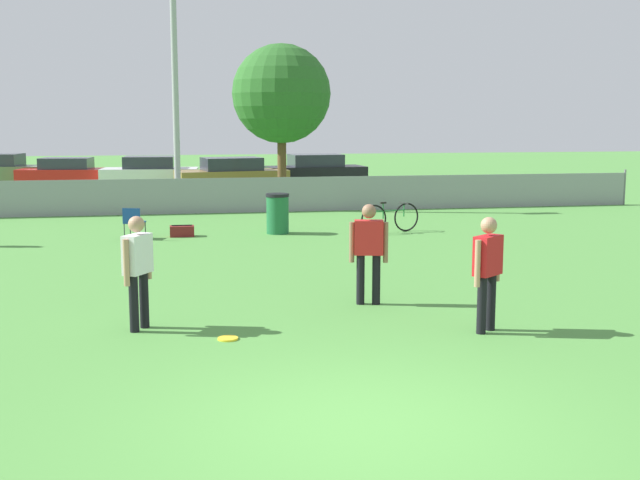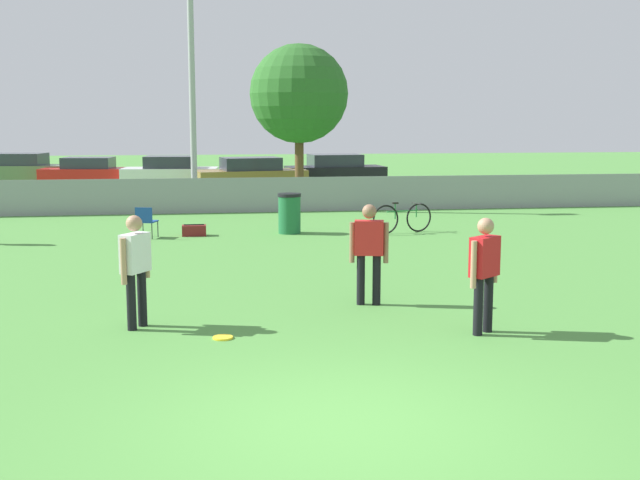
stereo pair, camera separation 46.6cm
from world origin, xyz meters
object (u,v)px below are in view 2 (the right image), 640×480
Objects in this scene: bicycle_sideline at (402,218)px; parked_car_tan at (251,175)px; frisbee_disc at (223,337)px; parked_car_olive at (19,170)px; gear_bag_sideline at (194,230)px; folding_chair_sideline at (146,220)px; light_pole at (191,35)px; trash_bin at (289,213)px; parked_car_red at (89,173)px; player_thrower_red at (369,247)px; parked_car_white at (170,173)px; player_receiver_white at (135,263)px; player_defender_red at (484,267)px; parked_car_dark at (335,171)px; tree_near_pole at (299,94)px.

bicycle_sideline is 13.04m from parked_car_tan.
bicycle_sideline is at bearing 62.91° from frisbee_disc.
parked_car_tan is at bearing -14.93° from parked_car_olive.
folding_chair_sideline is at bearing -166.63° from gear_bag_sideline.
light_pole reaches higher than trash_bin.
parked_car_red is at bearing -59.31° from folding_chair_sideline.
trash_bin is at bearing -155.89° from folding_chair_sideline.
player_thrower_red is 8.78m from folding_chair_sideline.
player_receiver_white is at bearing -83.95° from parked_car_white.
light_pole is 34.42× the size of frisbee_disc.
player_defender_red is at bearing 136.19° from folding_chair_sideline.
parked_car_dark is at bearing 47.51° from player_defender_red.
folding_chair_sideline is 6.50m from bicycle_sideline.
frisbee_disc is at bearing -90.07° from player_receiver_white.
gear_bag_sideline is 15.88m from parked_car_red.
player_receiver_white reaches higher than parked_car_red.
parked_car_dark reaches higher than parked_car_white.
light_pole is 8.21m from folding_chair_sideline.
trash_bin is (-2.90, 0.38, 0.13)m from bicycle_sideline.
player_defender_red is 2.05× the size of folding_chair_sideline.
player_defender_red reaches higher than parked_car_red.
folding_chair_sideline is at bearing -85.13° from parked_car_white.
parked_car_red is at bearing -18.13° from parked_car_olive.
tree_near_pole is at bearing 66.77° from gear_bag_sideline.
light_pole is at bearing -119.47° from parked_car_tan.
player_receiver_white reaches higher than trash_bin.
player_receiver_white and player_thrower_red have the same top height.
parked_car_white is at bearing -10.68° from parked_car_olive.
tree_near_pole is 3.31× the size of bicycle_sideline.
tree_near_pole reaches higher than parked_car_tan.
parked_car_dark reaches higher than frisbee_disc.
player_thrower_red is 2.68× the size of gear_bag_sideline.
player_receiver_white is 0.39× the size of parked_car_red.
player_defender_red is (4.07, -16.07, -4.62)m from light_pole.
parked_car_red is at bearing 106.92° from gear_bag_sideline.
bicycle_sideline is (1.62, -8.92, -3.42)m from tree_near_pole.
parked_car_olive reaches higher than parked_car_dark.
parked_car_tan reaches higher than frisbee_disc.
player_defender_red is 0.39× the size of parked_car_red.
player_defender_red reaches higher than gear_bag_sideline.
light_pole is at bearing 91.89° from frisbee_disc.
player_defender_red is 0.37× the size of parked_car_dark.
parked_car_red is (3.23, -1.67, -0.05)m from parked_car_olive.
folding_chair_sideline is (-0.47, 8.75, -0.47)m from player_receiver_white.
tree_near_pole is 9.32× the size of gear_bag_sideline.
parked_car_tan is (-1.55, 3.73, -3.14)m from tree_near_pole.
gear_bag_sideline is at bearing 159.33° from bicycle_sideline.
bicycle_sideline is 2.82× the size of gear_bag_sideline.
player_receiver_white is 0.35× the size of parked_car_tan.
player_thrower_red is 0.39× the size of parked_car_white.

